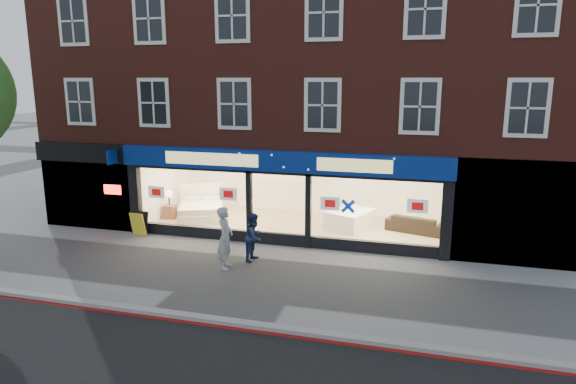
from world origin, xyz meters
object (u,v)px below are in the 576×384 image
at_px(sofa, 416,224).
at_px(pedestrian_grey, 225,238).
at_px(a_board, 139,224).
at_px(mattress_stack, 350,219).
at_px(pedestrian_blue, 254,237).
at_px(display_bed, 201,210).

relative_size(sofa, pedestrian_grey, 1.12).
distance_m(sofa, a_board, 10.15).
distance_m(mattress_stack, pedestrian_blue, 4.73).
bearing_deg(sofa, pedestrian_grey, 59.71).
bearing_deg(pedestrian_blue, a_board, 81.93).
relative_size(display_bed, sofa, 1.25).
xyz_separation_m(display_bed, mattress_stack, (6.02, 0.23, -0.01)).
height_order(display_bed, mattress_stack, display_bed).
bearing_deg(pedestrian_grey, display_bed, 22.13).
relative_size(display_bed, a_board, 3.00).
bearing_deg(display_bed, sofa, -20.07).
relative_size(display_bed, pedestrian_blue, 1.75).
bearing_deg(display_bed, pedestrian_grey, -79.98).
bearing_deg(sofa, mattress_stack, 19.40).
bearing_deg(sofa, pedestrian_blue, 57.46).
bearing_deg(pedestrian_blue, display_bed, 50.19).
relative_size(mattress_stack, pedestrian_blue, 1.37).
height_order(mattress_stack, a_board, a_board).
bearing_deg(a_board, mattress_stack, 26.00).
bearing_deg(pedestrian_grey, pedestrian_blue, -44.03).
bearing_deg(pedestrian_grey, sofa, -57.27).
bearing_deg(display_bed, a_board, -139.53).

